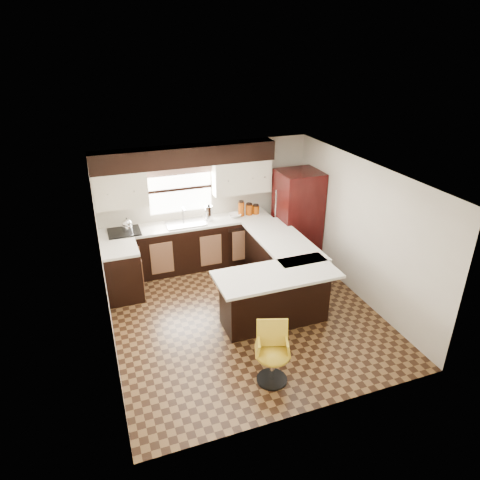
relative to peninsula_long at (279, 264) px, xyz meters
name	(u,v)px	position (x,y,z in m)	size (l,w,h in m)	color
floor	(244,314)	(-0.90, -0.62, -0.45)	(4.40, 4.40, 0.00)	#49301A
ceiling	(245,175)	(-0.90, -0.62, 1.95)	(4.40, 4.40, 0.00)	silver
wall_back	(206,203)	(-0.90, 1.58, 0.75)	(4.40, 4.40, 0.00)	beige
wall_front	(314,333)	(-0.90, -2.83, 0.75)	(4.40, 4.40, 0.00)	beige
wall_left	(104,273)	(-3.00, -0.62, 0.75)	(4.40, 4.40, 0.00)	beige
wall_right	(360,231)	(1.20, -0.62, 0.75)	(4.40, 4.40, 0.00)	beige
base_cab_back	(189,246)	(-1.35, 1.28, 0.00)	(3.30, 0.60, 0.90)	black
base_cab_left	(123,274)	(-2.70, 0.62, 0.00)	(0.60, 0.70, 0.90)	black
counter_back	(188,224)	(-1.35, 1.28, 0.47)	(3.30, 0.60, 0.04)	silver
counter_left	(119,249)	(-2.70, 0.62, 0.47)	(0.60, 0.70, 0.04)	silver
soffit	(185,156)	(-1.30, 1.40, 1.77)	(3.40, 0.35, 0.36)	black
upper_cab_left	(120,189)	(-2.52, 1.40, 1.27)	(0.94, 0.35, 0.64)	beige
upper_cab_right	(241,177)	(-0.22, 1.40, 1.27)	(1.14, 0.35, 0.64)	beige
window_pane	(180,189)	(-1.40, 1.56, 1.10)	(1.20, 0.02, 0.90)	white
valance	(180,170)	(-1.40, 1.52, 1.49)	(1.30, 0.06, 0.18)	#D19B93
sink	(186,223)	(-1.40, 1.25, 0.51)	(0.75, 0.45, 0.03)	#B2B2B7
dishwasher	(242,246)	(-0.35, 0.99, -0.02)	(0.58, 0.03, 0.78)	black
cooktop	(124,232)	(-2.55, 1.25, 0.51)	(0.58, 0.50, 0.03)	black
peninsula_long	(279,264)	(0.00, 0.00, 0.00)	(0.60, 1.95, 0.90)	black
peninsula_return	(275,298)	(-0.53, -0.97, 0.00)	(1.65, 0.60, 0.90)	black
counter_pen_long	(283,240)	(0.05, 0.00, 0.47)	(0.84, 1.95, 0.04)	silver
counter_pen_return	(277,275)	(-0.55, -1.06, 0.47)	(1.89, 0.84, 0.04)	silver
refrigerator	(297,217)	(0.78, 0.87, 0.48)	(0.80, 0.77, 1.87)	black
bar_chair	(273,355)	(-1.09, -2.18, -0.03)	(0.45, 0.45, 0.85)	gold
kettle	(127,224)	(-2.48, 1.26, 0.65)	(0.19, 0.19, 0.25)	silver
percolator	(209,213)	(-0.93, 1.28, 0.64)	(0.15, 0.15, 0.30)	silver
mixing_bowl	(235,215)	(-0.40, 1.28, 0.53)	(0.25, 0.25, 0.06)	white
canister_large	(241,209)	(-0.26, 1.30, 0.64)	(0.12, 0.12, 0.28)	#963D06
canister_med	(249,210)	(-0.09, 1.30, 0.60)	(0.14, 0.14, 0.21)	#963D06
canister_small	(256,210)	(0.06, 1.30, 0.58)	(0.14, 0.14, 0.16)	#963D06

